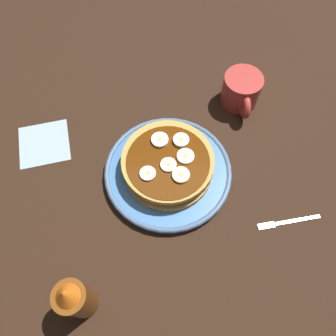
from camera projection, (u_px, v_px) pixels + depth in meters
The scene contains 13 objects.
ground_plane at pixel (168, 177), 74.00cm from camera, with size 140.00×140.00×3.00cm, color black.
plate at pixel (168, 172), 71.69cm from camera, with size 27.00×27.00×2.03cm.
pancake_stack at pixel (169, 164), 69.49cm from camera, with size 18.99×19.65×4.19cm.
banana_slice_0 at pixel (169, 165), 66.87cm from camera, with size 3.24×3.24×0.69cm.
banana_slice_1 at pixel (148, 174), 65.98cm from camera, with size 3.21×3.21×0.75cm.
banana_slice_2 at pixel (160, 140), 69.36cm from camera, with size 3.58×3.58×0.88cm.
banana_slice_3 at pixel (185, 156), 67.71cm from camera, with size 3.54×3.54×0.74cm.
banana_slice_4 at pixel (181, 175), 65.77cm from camera, with size 3.49×3.49×0.86cm.
banana_slice_5 at pixel (181, 140), 69.29cm from camera, with size 3.34×3.34×0.95cm.
coffee_mug at pixel (241, 91), 77.94cm from camera, with size 11.99×8.84×7.60cm.
napkin at pixel (44, 143), 75.94cm from camera, with size 11.00×11.00×0.30cm, color #99B2BF.
fork at pixel (285, 222), 67.56cm from camera, with size 2.19×13.03×0.50cm.
syrup_bottle at pixel (75, 299), 55.36cm from camera, with size 5.52×5.52×14.10cm.
Camera 1 is at (31.48, -2.63, 65.45)cm, focal length 36.14 mm.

